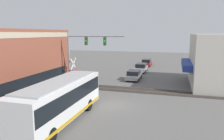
{
  "coord_description": "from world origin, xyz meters",
  "views": [
    {
      "loc": [
        -19.01,
        -5.45,
        6.71
      ],
      "look_at": [
        5.31,
        1.65,
        2.42
      ],
      "focal_mm": 35.0,
      "sensor_mm": 36.0,
      "label": 1
    }
  ],
  "objects_px": {
    "parked_car_grey": "(134,75)",
    "parked_car_silver": "(141,68)",
    "parked_car_red": "(147,63)",
    "crossing_signal": "(73,71)",
    "city_bus": "(60,99)"
  },
  "relations": [
    {
      "from": "crossing_signal",
      "to": "parked_car_grey",
      "type": "xyz_separation_m",
      "value": [
        7.47,
        -5.91,
        -1.64
      ]
    },
    {
      "from": "parked_car_grey",
      "to": "city_bus",
      "type": "bearing_deg",
      "value": 171.06
    },
    {
      "from": "parked_car_red",
      "to": "parked_car_silver",
      "type": "bearing_deg",
      "value": 180.0
    },
    {
      "from": "city_bus",
      "to": "crossing_signal",
      "type": "bearing_deg",
      "value": 20.11
    },
    {
      "from": "city_bus",
      "to": "parked_car_red",
      "type": "height_order",
      "value": "city_bus"
    },
    {
      "from": "parked_car_silver",
      "to": "parked_car_red",
      "type": "xyz_separation_m",
      "value": [
        7.35,
        -0.0,
        -0.03
      ]
    },
    {
      "from": "city_bus",
      "to": "parked_car_grey",
      "type": "bearing_deg",
      "value": -8.94
    },
    {
      "from": "parked_car_grey",
      "to": "parked_car_silver",
      "type": "distance_m",
      "value": 6.92
    },
    {
      "from": "crossing_signal",
      "to": "parked_car_grey",
      "type": "relative_size",
      "value": 0.89
    },
    {
      "from": "city_bus",
      "to": "parked_car_silver",
      "type": "bearing_deg",
      "value": -6.33
    },
    {
      "from": "crossing_signal",
      "to": "parked_car_red",
      "type": "xyz_separation_m",
      "value": [
        21.74,
        -5.91,
        -1.62
      ]
    },
    {
      "from": "city_bus",
      "to": "crossing_signal",
      "type": "relative_size",
      "value": 2.64
    },
    {
      "from": "city_bus",
      "to": "parked_car_grey",
      "type": "xyz_separation_m",
      "value": [
        16.52,
        -2.6,
        -1.1
      ]
    },
    {
      "from": "parked_car_grey",
      "to": "parked_car_red",
      "type": "bearing_deg",
      "value": 0.0
    },
    {
      "from": "parked_car_grey",
      "to": "parked_car_silver",
      "type": "height_order",
      "value": "parked_car_silver"
    }
  ]
}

